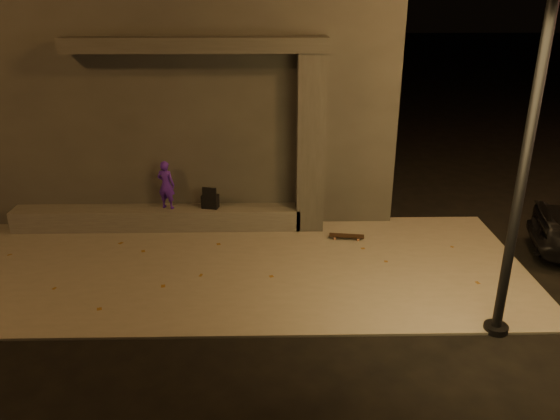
{
  "coord_description": "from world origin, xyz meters",
  "views": [
    {
      "loc": [
        0.87,
        -6.9,
        4.73
      ],
      "look_at": [
        1.05,
        2.0,
        1.13
      ],
      "focal_mm": 35.0,
      "sensor_mm": 36.0,
      "label": 1
    }
  ],
  "objects_px": {
    "skateboarder": "(166,185)",
    "backpack": "(210,200)",
    "column": "(310,144)",
    "street_lamp_0": "(544,53)",
    "skateboard": "(347,236)"
  },
  "relations": [
    {
      "from": "skateboard",
      "to": "column",
      "type": "bearing_deg",
      "value": 147.03
    },
    {
      "from": "column",
      "to": "skateboarder",
      "type": "bearing_deg",
      "value": 180.0
    },
    {
      "from": "skateboarder",
      "to": "backpack",
      "type": "xyz_separation_m",
      "value": [
        0.89,
        0.0,
        -0.35
      ]
    },
    {
      "from": "column",
      "to": "backpack",
      "type": "distance_m",
      "value": 2.39
    },
    {
      "from": "backpack",
      "to": "street_lamp_0",
      "type": "distance_m",
      "value": 6.88
    },
    {
      "from": "column",
      "to": "street_lamp_0",
      "type": "xyz_separation_m",
      "value": [
        2.53,
        -3.85,
        2.18
      ]
    },
    {
      "from": "column",
      "to": "street_lamp_0",
      "type": "height_order",
      "value": "street_lamp_0"
    },
    {
      "from": "skateboarder",
      "to": "backpack",
      "type": "bearing_deg",
      "value": -161.11
    },
    {
      "from": "skateboarder",
      "to": "skateboard",
      "type": "height_order",
      "value": "skateboarder"
    },
    {
      "from": "skateboard",
      "to": "street_lamp_0",
      "type": "bearing_deg",
      "value": -51.62
    },
    {
      "from": "column",
      "to": "skateboard",
      "type": "bearing_deg",
      "value": -41.9
    },
    {
      "from": "backpack",
      "to": "skateboard",
      "type": "relative_size",
      "value": 0.66
    },
    {
      "from": "column",
      "to": "skateboard",
      "type": "xyz_separation_m",
      "value": [
        0.72,
        -0.65,
        -1.74
      ]
    },
    {
      "from": "backpack",
      "to": "skateboard",
      "type": "height_order",
      "value": "backpack"
    },
    {
      "from": "column",
      "to": "backpack",
      "type": "bearing_deg",
      "value": 180.0
    }
  ]
}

